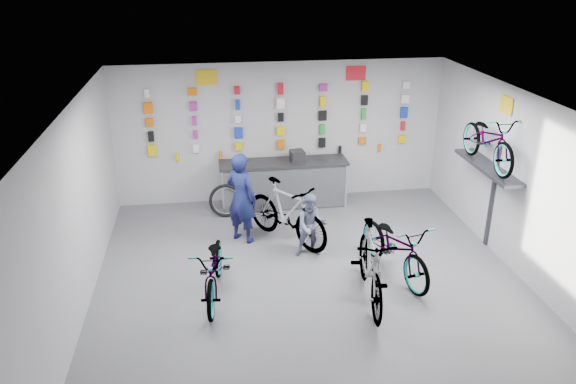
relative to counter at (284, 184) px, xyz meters
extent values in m
plane|color=#515156|center=(0.00, -3.54, -0.49)|extent=(8.00, 8.00, 0.00)
plane|color=white|center=(0.00, -3.54, 2.51)|extent=(8.00, 8.00, 0.00)
plane|color=silver|center=(0.00, 0.46, 1.01)|extent=(7.00, 0.00, 7.00)
plane|color=silver|center=(-3.50, -3.54, 1.01)|extent=(0.00, 8.00, 8.00)
plane|color=silver|center=(3.50, -3.54, 1.01)|extent=(0.00, 8.00, 8.00)
cube|color=black|center=(0.00, 0.01, -0.04)|extent=(2.60, 0.60, 0.90)
cube|color=silver|center=(0.00, -0.29, -0.01)|extent=(2.60, 0.02, 0.90)
cube|color=silver|center=(-1.30, -0.29, -0.01)|extent=(0.04, 0.04, 0.96)
cube|color=silver|center=(1.30, -0.29, -0.01)|extent=(0.04, 0.04, 0.96)
cube|color=black|center=(0.00, 0.01, 0.48)|extent=(2.70, 0.66, 0.06)
cube|color=#EDC500|center=(-2.70, 0.39, 0.76)|extent=(0.17, 0.06, 0.24)
cube|color=white|center=(-1.80, 0.39, 0.76)|extent=(0.13, 0.06, 0.18)
cube|color=#EDC500|center=(-0.90, 0.39, 0.76)|extent=(0.14, 0.06, 0.17)
cube|color=#E46205|center=(0.00, 0.39, 0.76)|extent=(0.13, 0.06, 0.21)
cube|color=black|center=(0.90, 0.39, 0.76)|extent=(0.14, 0.06, 0.21)
cube|color=#E46205|center=(1.80, 0.39, 0.76)|extent=(0.16, 0.06, 0.15)
cube|color=#EDC500|center=(2.70, 0.39, 0.76)|extent=(0.15, 0.06, 0.18)
cube|color=black|center=(-2.70, 0.39, 1.06)|extent=(0.12, 0.06, 0.21)
cube|color=#932480|center=(-1.80, 0.39, 1.06)|extent=(0.10, 0.06, 0.16)
cube|color=#1230B6|center=(-0.90, 0.39, 1.06)|extent=(0.17, 0.06, 0.23)
cube|color=#EDC500|center=(0.00, 0.39, 1.06)|extent=(0.17, 0.06, 0.19)
cube|color=green|center=(0.90, 0.39, 1.06)|extent=(0.10, 0.06, 0.21)
cube|color=white|center=(1.80, 0.39, 1.06)|extent=(0.13, 0.06, 0.18)
cube|color=red|center=(2.70, 0.39, 1.06)|extent=(0.09, 0.06, 0.19)
cube|color=#E46205|center=(-2.70, 0.39, 1.36)|extent=(0.15, 0.06, 0.17)
cube|color=#932480|center=(-1.80, 0.39, 1.36)|extent=(0.09, 0.06, 0.18)
cube|color=white|center=(-0.90, 0.39, 1.36)|extent=(0.13, 0.06, 0.15)
cube|color=black|center=(0.00, 0.39, 1.36)|extent=(0.12, 0.06, 0.19)
cube|color=black|center=(0.90, 0.39, 1.36)|extent=(0.17, 0.06, 0.21)
cube|color=green|center=(1.80, 0.39, 1.36)|extent=(0.10, 0.06, 0.24)
cube|color=#1230B6|center=(2.70, 0.39, 1.36)|extent=(0.15, 0.06, 0.23)
cube|color=#E46205|center=(-2.70, 0.39, 1.66)|extent=(0.18, 0.06, 0.22)
cube|color=#932480|center=(-1.80, 0.39, 1.66)|extent=(0.14, 0.06, 0.19)
cube|color=#1230B6|center=(-0.90, 0.39, 1.66)|extent=(0.09, 0.06, 0.21)
cube|color=white|center=(0.00, 0.39, 1.66)|extent=(0.17, 0.06, 0.22)
cube|color=#EDC500|center=(0.90, 0.39, 1.66)|extent=(0.12, 0.06, 0.23)
cube|color=black|center=(1.80, 0.39, 1.66)|extent=(0.14, 0.06, 0.21)
cube|color=white|center=(2.70, 0.39, 1.66)|extent=(0.17, 0.06, 0.18)
cube|color=white|center=(-2.70, 0.39, 1.96)|extent=(0.09, 0.06, 0.16)
cube|color=#E46205|center=(-1.80, 0.39, 1.96)|extent=(0.18, 0.06, 0.15)
cube|color=red|center=(-0.90, 0.39, 1.96)|extent=(0.11, 0.06, 0.17)
cube|color=red|center=(0.00, 0.39, 1.96)|extent=(0.10, 0.06, 0.24)
cube|color=#932480|center=(0.90, 0.39, 1.96)|extent=(0.16, 0.06, 0.15)
cube|color=#EDC500|center=(1.80, 0.39, 1.96)|extent=(0.14, 0.06, 0.21)
cube|color=white|center=(2.70, 0.39, 1.96)|extent=(0.15, 0.06, 0.15)
cylinder|color=#EDC500|center=(-2.20, 0.37, 0.59)|extent=(0.07, 0.07, 0.16)
cylinder|color=#E46205|center=(-1.30, 0.37, 0.59)|extent=(0.07, 0.07, 0.16)
cylinder|color=#EDC500|center=(0.40, 0.37, 0.59)|extent=(0.07, 0.07, 0.16)
cylinder|color=black|center=(1.30, 0.37, 0.59)|extent=(0.07, 0.07, 0.16)
cylinder|color=#E46205|center=(2.20, 0.37, 0.59)|extent=(0.07, 0.07, 0.16)
cube|color=#333338|center=(3.30, -2.34, 1.06)|extent=(0.38, 1.90, 0.06)
cube|color=#333338|center=(3.48, -2.34, 0.51)|extent=(0.04, 0.10, 2.00)
cube|color=gold|center=(-1.50, 0.44, 2.23)|extent=(0.42, 0.02, 0.30)
cube|color=red|center=(1.60, 0.44, 2.23)|extent=(0.42, 0.02, 0.30)
cube|color=gold|center=(3.48, -2.34, 2.16)|extent=(0.02, 0.40, 0.30)
imported|color=gray|center=(-1.54, -3.33, 0.00)|extent=(0.86, 1.92, 0.98)
imported|color=gray|center=(0.82, -3.78, 0.12)|extent=(0.81, 2.07, 1.21)
imported|color=gray|center=(1.44, -3.10, 0.04)|extent=(1.16, 2.11, 1.05)
imported|color=gray|center=(-0.17, -1.67, 0.11)|extent=(1.66, 1.92, 1.20)
imported|color=gray|center=(3.25, -2.34, 1.57)|extent=(0.63, 1.80, 0.95)
imported|color=#121847|center=(-0.99, -1.49, 0.38)|extent=(0.75, 0.72, 1.73)
imported|color=slate|center=(0.18, -2.25, 0.10)|extent=(0.59, 0.47, 1.17)
torus|color=black|center=(-1.25, -0.37, -0.15)|extent=(0.70, 0.23, 0.69)
torus|color=silver|center=(-1.25, -0.37, -0.15)|extent=(0.57, 0.16, 0.56)
cube|color=black|center=(0.30, 0.01, 0.62)|extent=(0.31, 0.33, 0.22)
camera|label=1|loc=(-1.53, -11.00, 4.46)|focal=35.00mm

